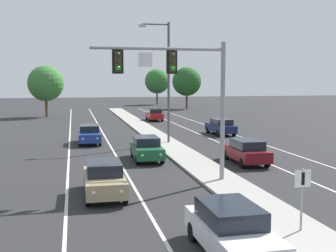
% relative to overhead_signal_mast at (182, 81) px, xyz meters
% --- Properties ---
extents(median_island, '(2.40, 110.00, 0.15)m').
position_rel_overhead_signal_mast_xyz_m(median_island, '(2.16, 4.47, -5.24)').
color(median_island, '#9E9B93').
rests_on(median_island, ground).
extents(lane_stripe_oncoming_center, '(0.14, 100.00, 0.01)m').
position_rel_overhead_signal_mast_xyz_m(lane_stripe_oncoming_center, '(-2.54, 11.47, -5.31)').
color(lane_stripe_oncoming_center, silver).
rests_on(lane_stripe_oncoming_center, ground).
extents(lane_stripe_receding_center, '(0.14, 100.00, 0.01)m').
position_rel_overhead_signal_mast_xyz_m(lane_stripe_receding_center, '(6.86, 11.47, -5.31)').
color(lane_stripe_receding_center, silver).
rests_on(lane_stripe_receding_center, ground).
extents(edge_stripe_left, '(0.14, 100.00, 0.01)m').
position_rel_overhead_signal_mast_xyz_m(edge_stripe_left, '(-5.84, 11.47, -5.31)').
color(edge_stripe_left, silver).
rests_on(edge_stripe_left, ground).
extents(edge_stripe_right, '(0.14, 100.00, 0.01)m').
position_rel_overhead_signal_mast_xyz_m(edge_stripe_right, '(10.16, 11.47, -5.31)').
color(edge_stripe_right, silver).
rests_on(edge_stripe_right, ground).
extents(overhead_signal_mast, '(6.94, 0.44, 7.20)m').
position_rel_overhead_signal_mast_xyz_m(overhead_signal_mast, '(0.00, 0.00, 0.00)').
color(overhead_signal_mast, gray).
rests_on(overhead_signal_mast, median_island).
extents(median_sign_post, '(0.60, 0.10, 2.20)m').
position_rel_overhead_signal_mast_xyz_m(median_sign_post, '(2.24, -8.10, -3.73)').
color(median_sign_post, gray).
rests_on(median_sign_post, median_island).
extents(street_lamp_median, '(2.58, 0.28, 10.00)m').
position_rel_overhead_signal_mast_xyz_m(street_lamp_median, '(2.18, 14.02, 0.48)').
color(street_lamp_median, '#4C4C51').
rests_on(street_lamp_median, median_island).
extents(car_oncoming_white, '(1.87, 4.49, 1.58)m').
position_rel_overhead_signal_mast_xyz_m(car_oncoming_white, '(-0.79, -9.29, -4.50)').
color(car_oncoming_white, silver).
rests_on(car_oncoming_white, ground).
extents(car_oncoming_tan, '(1.85, 4.48, 1.58)m').
position_rel_overhead_signal_mast_xyz_m(car_oncoming_tan, '(-4.11, -1.42, -4.50)').
color(car_oncoming_tan, tan).
rests_on(car_oncoming_tan, ground).
extents(car_oncoming_green, '(1.92, 4.51, 1.58)m').
position_rel_overhead_signal_mast_xyz_m(car_oncoming_green, '(-0.66, 7.08, -4.50)').
color(car_oncoming_green, '#195633').
rests_on(car_oncoming_green, ground).
extents(car_oncoming_blue, '(1.86, 4.49, 1.58)m').
position_rel_overhead_signal_mast_xyz_m(car_oncoming_blue, '(-4.15, 15.62, -4.50)').
color(car_oncoming_blue, navy).
rests_on(car_oncoming_blue, ground).
extents(car_receding_darkred, '(1.87, 4.49, 1.58)m').
position_rel_overhead_signal_mast_xyz_m(car_receding_darkred, '(5.44, 4.49, -4.50)').
color(car_receding_darkred, '#5B0F14').
rests_on(car_receding_darkred, ground).
extents(car_receding_navy, '(1.93, 4.51, 1.58)m').
position_rel_overhead_signal_mast_xyz_m(car_receding_navy, '(8.83, 19.02, -4.50)').
color(car_receding_navy, '#141E4C').
rests_on(car_receding_navy, ground).
extents(car_receding_red, '(1.92, 4.51, 1.58)m').
position_rel_overhead_signal_mast_xyz_m(car_receding_red, '(5.13, 35.08, -4.50)').
color(car_receding_red, maroon).
rests_on(car_receding_red, ground).
extents(tree_far_right_c, '(5.43, 5.43, 7.86)m').
position_rel_overhead_signal_mast_xyz_m(tree_far_right_c, '(15.52, 57.36, -0.18)').
color(tree_far_right_c, '#4C3823').
rests_on(tree_far_right_c, ground).
extents(tree_far_left_c, '(5.22, 5.22, 7.55)m').
position_rel_overhead_signal_mast_xyz_m(tree_far_left_c, '(-9.29, 44.17, -0.39)').
color(tree_far_left_c, '#4C3823').
rests_on(tree_far_left_c, ground).
extents(tree_far_right_b, '(5.45, 5.45, 7.88)m').
position_rel_overhead_signal_mast_xyz_m(tree_far_right_b, '(12.82, 72.72, -0.17)').
color(tree_far_right_b, '#4C3823').
rests_on(tree_far_right_b, ground).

